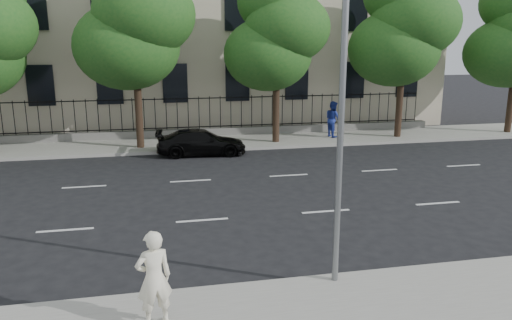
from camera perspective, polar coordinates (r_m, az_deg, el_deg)
The scene contains 11 objects.
ground at distance 13.23m, azimuth -5.06°, elevation -10.60°, with size 120.00×120.00×0.00m, color black.
far_sidewalk at distance 26.57m, azimuth -8.68°, elevation 1.85°, with size 60.00×4.00×0.15m, color gray.
lane_markings at distance 17.65m, azimuth -6.91°, elevation -4.34°, with size 49.60×4.62×0.01m, color silver, non-canonical shape.
iron_fence at distance 28.13m, azimuth -8.93°, elevation 3.68°, with size 30.00×0.50×2.20m.
street_light at distance 10.93m, azimuth 8.95°, elevation 12.07°, with size 0.25×3.32×8.05m.
tree_c at distance 25.39m, azimuth -13.71°, elevation 15.48°, with size 5.89×5.50×9.80m.
tree_d at distance 26.15m, azimuth 2.38°, elevation 14.51°, with size 5.34×4.94×8.84m.
tree_e at distance 28.68m, azimuth 16.55°, elevation 14.62°, with size 5.71×5.31×9.46m.
black_sedan at distance 24.08m, azimuth -6.28°, elevation 2.03°, with size 1.73×4.25×1.23m, color black.
woman_near at distance 9.72m, azimuth -11.60°, elevation -13.11°, with size 0.68×0.45×1.88m, color white.
pedestrian_far at distance 27.99m, azimuth 8.80°, elevation 4.64°, with size 0.96×0.75×1.97m, color navy.
Camera 1 is at (-1.34, -12.00, 5.41)m, focal length 35.00 mm.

